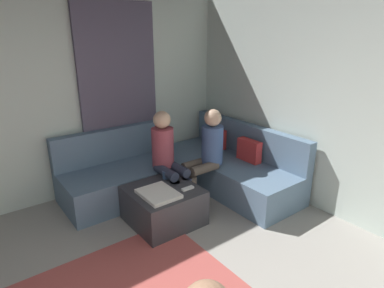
% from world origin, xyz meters
% --- Properties ---
extents(wall_left, '(0.12, 6.00, 2.70)m').
position_xyz_m(wall_left, '(-2.94, 0.00, 1.35)').
color(wall_left, silver).
rests_on(wall_left, ground_plane).
extents(curtain_panel, '(0.06, 1.10, 2.50)m').
position_xyz_m(curtain_panel, '(-2.84, 1.30, 1.25)').
color(curtain_panel, '#595166').
rests_on(curtain_panel, ground_plane).
extents(sectional_couch, '(2.10, 2.55, 0.87)m').
position_xyz_m(sectional_couch, '(-2.08, 1.88, 0.28)').
color(sectional_couch, slate).
rests_on(sectional_couch, ground_plane).
extents(ottoman, '(0.76, 0.76, 0.42)m').
position_xyz_m(ottoman, '(-1.57, 1.17, 0.21)').
color(ottoman, '#333338').
rests_on(ottoman, ground_plane).
extents(folded_blanket, '(0.44, 0.36, 0.04)m').
position_xyz_m(folded_blanket, '(-1.47, 1.05, 0.44)').
color(folded_blanket, white).
rests_on(folded_blanket, ottoman).
extents(coffee_mug, '(0.08, 0.08, 0.10)m').
position_xyz_m(coffee_mug, '(-1.79, 1.35, 0.47)').
color(coffee_mug, '#334C72').
rests_on(coffee_mug, ottoman).
extents(game_remote, '(0.05, 0.15, 0.02)m').
position_xyz_m(game_remote, '(-1.39, 1.39, 0.43)').
color(game_remote, white).
rests_on(game_remote, ottoman).
extents(person_on_couch_back, '(0.30, 0.60, 1.20)m').
position_xyz_m(person_on_couch_back, '(-1.72, 1.93, 0.66)').
color(person_on_couch_back, brown).
rests_on(person_on_couch_back, ground_plane).
extents(person_on_couch_side, '(0.60, 0.30, 1.20)m').
position_xyz_m(person_on_couch_side, '(-1.93, 1.47, 0.66)').
color(person_on_couch_side, '#2D3347').
rests_on(person_on_couch_side, ground_plane).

